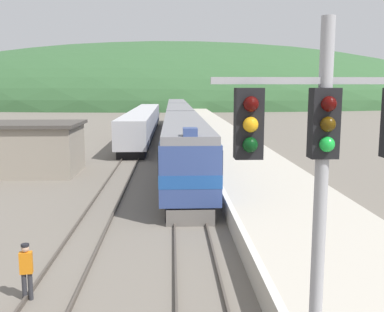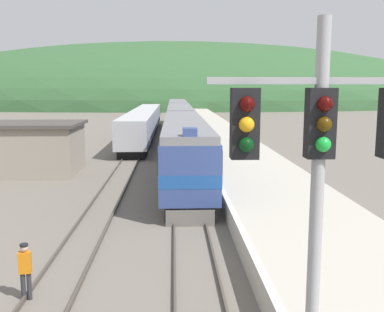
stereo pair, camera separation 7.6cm
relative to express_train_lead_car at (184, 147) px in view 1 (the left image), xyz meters
name	(u,v)px [view 1 (the left image)]	position (x,y,z in m)	size (l,w,h in m)	color
track_main	(177,126)	(0.00, 40.90, -2.15)	(1.52, 180.00, 0.16)	#4C443D
track_siding	(149,126)	(-4.43, 40.90, -2.15)	(1.52, 180.00, 0.16)	#4C443D
platform	(220,138)	(4.68, 20.90, -1.76)	(6.00, 140.00, 0.96)	#BCB5A5
distant_hills	(174,105)	(0.00, 127.55, -2.23)	(207.10, 93.20, 42.69)	#335B33
station_shed	(26,148)	(-11.36, 2.61, -0.35)	(7.85, 5.74, 3.73)	gray
express_train_lead_car	(184,147)	(0.00, 0.00, 0.00)	(2.89, 21.55, 4.44)	black
carriage_second	(179,122)	(0.00, 21.76, -0.01)	(2.88, 19.74, 4.08)	black
carriage_third	(177,112)	(0.00, 42.38, -0.01)	(2.88, 19.74, 4.08)	black
siding_train	(143,123)	(-4.43, 26.93, -0.47)	(2.90, 38.44, 3.41)	black
signal_mast_main	(322,176)	(1.39, -23.68, 2.72)	(3.30, 0.42, 7.23)	#9E9EA3
track_worker	(26,268)	(-5.11, -17.35, -1.25)	(0.39, 0.27, 1.73)	#2D2D33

